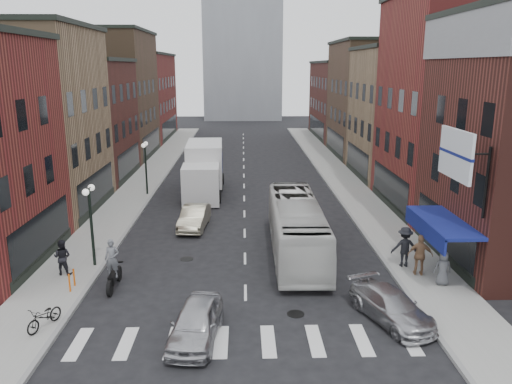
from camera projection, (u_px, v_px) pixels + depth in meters
The scene contains 30 objects.
ground at pixel (246, 303), 20.88m from camera, with size 160.00×160.00×0.00m, color black.
sidewalk_left at pixel (143, 183), 41.96m from camera, with size 3.00×74.00×0.15m, color gray.
sidewalk_right at pixel (344, 182), 42.40m from camera, with size 3.00×74.00×0.15m, color gray.
curb_left at pixel (161, 184), 42.02m from camera, with size 0.20×74.00×0.16m, color gray.
curb_right at pixel (326, 183), 42.38m from camera, with size 0.20×74.00×0.16m, color gray.
crosswalk_stripes at pixel (246, 342), 17.97m from camera, with size 12.00×2.20×0.01m, color silver.
bldg_left_mid_a at pixel (14, 121), 32.55m from camera, with size 10.30×10.20×12.30m.
bldg_left_mid_b at pixel (68, 120), 42.48m from camera, with size 10.30×10.20×10.30m.
bldg_left_far_a at pixel (102, 95), 52.77m from camera, with size 10.30×12.20×13.30m.
bldg_left_far_b at pixel (131, 97), 66.59m from camera, with size 10.30×16.20×11.30m.
bldg_right_mid_a at pixel (469, 105), 33.07m from camera, with size 10.30×10.20×14.30m.
bldg_right_mid_b at pixel (417, 113), 43.13m from camera, with size 10.30×10.20×11.30m.
bldg_right_far_a at pixel (382, 99), 53.67m from camera, with size 10.30×12.20×12.30m.
bldg_right_far_b at pixel (354, 100), 67.48m from camera, with size 10.30×16.20×10.30m.
awning_blue at pixel (439, 223), 22.89m from camera, with size 1.80×5.00×0.78m.
billboard_sign at pixel (458, 156), 20.08m from camera, with size 1.52×3.00×3.70m.
streetlamp_near at pixel (90, 211), 23.85m from camera, with size 0.32×1.22×4.11m.
streetlamp_far at pixel (145, 158), 37.42m from camera, with size 0.32×1.22×4.11m.
bike_rack at pixel (72, 280), 21.81m from camera, with size 0.08×0.68×0.80m.
box_truck at pixel (204, 170), 38.20m from camera, with size 2.92×8.89×3.83m.
motorcycle_rider at pixel (113, 266), 21.98m from camera, with size 0.64×2.28×2.32m.
transit_bus at pixel (296, 227), 26.07m from camera, with size 2.45×10.46×2.91m, color silver.
sedan_left_near at pixel (196, 322), 17.96m from camera, with size 1.61×3.99×1.36m, color #B3B3B8.
sedan_left_far at pixel (194, 217), 30.43m from camera, with size 1.44×4.14×1.36m, color #BCB598.
curb_car at pixel (391, 306), 19.32m from camera, with size 1.69×4.15×1.20m, color #ABABB0.
parked_bicycle at pixel (44, 317), 18.54m from camera, with size 0.59×1.68×0.88m, color black.
ped_left_solo at pixel (62, 257), 23.23m from camera, with size 0.83×0.48×1.70m, color black.
ped_right_a at pixel (405, 247), 24.16m from camera, with size 1.28×0.63×1.98m, color black.
ped_right_b at pixel (420, 255), 23.14m from camera, with size 1.14×0.57×1.94m, color #92694A.
ped_right_c at pixel (443, 268), 22.13m from camera, with size 0.76×0.50×1.56m, color #52545A.
Camera 1 is at (-0.07, -19.10, 9.65)m, focal length 35.00 mm.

